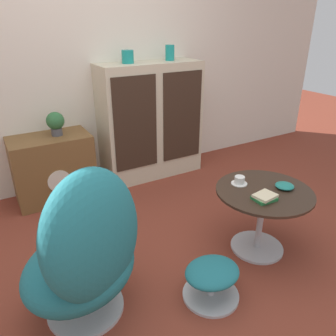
{
  "coord_description": "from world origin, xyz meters",
  "views": [
    {
      "loc": [
        -0.91,
        -1.5,
        1.58
      ],
      "look_at": [
        0.23,
        0.45,
        0.55
      ],
      "focal_mm": 35.0,
      "sensor_mm": 36.0,
      "label": 1
    }
  ],
  "objects": [
    {
      "name": "teacup",
      "position": [
        0.59,
        0.05,
        0.52
      ],
      "size": [
        0.12,
        0.12,
        0.06
      ],
      "color": "white",
      "rests_on": "coffee_table"
    },
    {
      "name": "book_stack",
      "position": [
        0.58,
        -0.2,
        0.51
      ],
      "size": [
        0.16,
        0.13,
        0.04
      ],
      "color": "#237038",
      "rests_on": "coffee_table"
    },
    {
      "name": "egg_chair",
      "position": [
        -0.57,
        -0.07,
        0.45
      ],
      "size": [
        0.91,
        0.9,
        0.95
      ],
      "color": "#B7B7BC",
      "rests_on": "ground_plane"
    },
    {
      "name": "ottoman",
      "position": [
        0.09,
        -0.31,
        0.15
      ],
      "size": [
        0.35,
        0.35,
        0.24
      ],
      "color": "#B7B7BC",
      "rests_on": "ground_plane"
    },
    {
      "name": "wall_back",
      "position": [
        0.0,
        1.69,
        1.3
      ],
      "size": [
        6.4,
        0.06,
        2.6
      ],
      "color": "silver",
      "rests_on": "ground_plane"
    },
    {
      "name": "bowl",
      "position": [
        0.82,
        -0.16,
        0.51
      ],
      "size": [
        0.13,
        0.13,
        0.04
      ],
      "color": "#1E7A70",
      "rests_on": "coffee_table"
    },
    {
      "name": "ground_plane",
      "position": [
        0.0,
        0.0,
        0.0
      ],
      "size": [
        12.0,
        12.0,
        0.0
      ],
      "primitive_type": "plane",
      "color": "brown"
    },
    {
      "name": "sideboard",
      "position": [
        0.61,
        1.47,
        0.6
      ],
      "size": [
        1.06,
        0.4,
        1.2
      ],
      "color": "beige",
      "rests_on": "ground_plane"
    },
    {
      "name": "coffee_table",
      "position": [
        0.68,
        -0.11,
        0.35
      ],
      "size": [
        0.67,
        0.67,
        0.5
      ],
      "color": "#B7B7BC",
      "rests_on": "ground_plane"
    },
    {
      "name": "vase_inner_left",
      "position": [
        0.85,
        1.47,
        1.27
      ],
      "size": [
        0.09,
        0.09,
        0.15
      ],
      "color": "teal",
      "rests_on": "sideboard"
    },
    {
      "name": "potted_plant",
      "position": [
        -0.35,
        1.46,
        0.74
      ],
      "size": [
        0.16,
        0.16,
        0.22
      ],
      "color": "#4C4C51",
      "rests_on": "tv_console"
    },
    {
      "name": "vase_leftmost",
      "position": [
        0.39,
        1.47,
        1.26
      ],
      "size": [
        0.11,
        0.11,
        0.12
      ],
      "color": "teal",
      "rests_on": "sideboard"
    },
    {
      "name": "tv_console",
      "position": [
        -0.43,
        1.45,
        0.31
      ],
      "size": [
        0.71,
        0.43,
        0.61
      ],
      "color": "brown",
      "rests_on": "ground_plane"
    }
  ]
}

